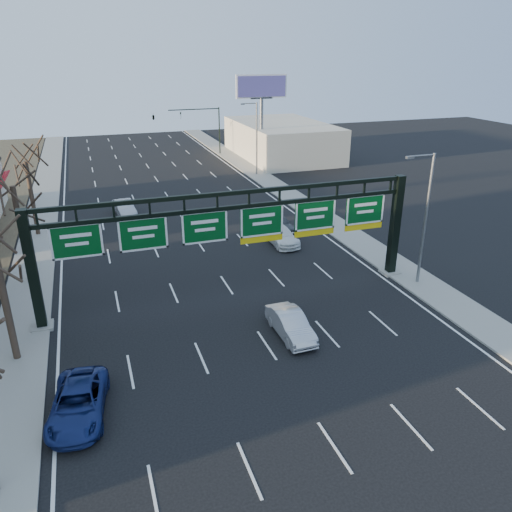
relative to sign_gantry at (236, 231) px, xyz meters
name	(u,v)px	position (x,y,z in m)	size (l,w,h in m)	color
ground	(280,365)	(-0.16, -8.00, -4.63)	(160.00, 160.00, 0.00)	black
sidewalk_left	(35,255)	(-12.96, 12.00, -4.57)	(3.00, 120.00, 0.12)	gray
sidewalk_right	(328,221)	(12.64, 12.00, -4.57)	(3.00, 120.00, 0.12)	gray
lane_markings	(195,237)	(-0.16, 12.00, -4.62)	(21.60, 120.00, 0.01)	white
sign_gantry	(236,231)	(0.00, 0.00, 0.00)	(24.60, 1.20, 7.20)	black
building_right_distant	(282,140)	(19.84, 42.00, -2.13)	(12.00, 20.00, 5.00)	beige
tree_mid	(9,170)	(-12.96, 7.00, 3.23)	(3.60, 3.60, 9.24)	#33271C
tree_far	(23,149)	(-12.96, 17.00, 2.86)	(3.60, 3.60, 8.86)	#33271C
streetlight_near	(425,213)	(12.31, -2.00, 0.45)	(2.15, 0.22, 9.00)	slate
streetlight_far	(256,135)	(12.31, 32.00, 0.45)	(2.15, 0.22, 9.00)	slate
billboard_right	(261,98)	(14.84, 36.98, 4.43)	(7.00, 0.50, 12.00)	slate
traffic_signal_mast	(179,119)	(5.53, 47.00, 0.87)	(10.16, 0.54, 7.00)	black
car_blue_suv	(78,403)	(-9.94, -8.63, -3.94)	(2.27, 4.93, 1.37)	navy
car_silver_sedan	(291,324)	(1.46, -5.46, -3.92)	(1.49, 4.29, 1.41)	silver
car_white_wagon	(280,235)	(6.31, 8.29, -3.93)	(1.96, 4.83, 1.40)	white
car_grey_far	(277,223)	(7.08, 11.01, -3.84)	(1.86, 4.63, 1.58)	#434648
car_silver_distant	(124,208)	(-5.26, 20.15, -3.88)	(1.58, 4.52, 1.49)	#A7A7AC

